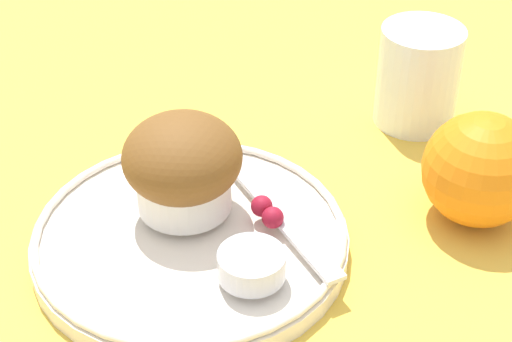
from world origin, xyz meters
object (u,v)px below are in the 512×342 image
(juice_glass, at_px, (418,76))
(muffin, at_px, (183,165))
(orange_fruit, at_px, (480,169))
(butter_knife, at_px, (269,202))

(juice_glass, bearing_deg, muffin, -83.24)
(orange_fruit, height_order, juice_glass, juice_glass)
(butter_knife, relative_size, orange_fruit, 2.18)
(muffin, bearing_deg, butter_knife, 60.25)
(muffin, distance_m, juice_glass, 0.24)
(muffin, relative_size, orange_fruit, 1.00)
(muffin, height_order, orange_fruit, muffin)
(butter_knife, bearing_deg, juice_glass, 110.59)
(muffin, bearing_deg, orange_fruit, 62.62)
(butter_knife, bearing_deg, orange_fruit, 66.55)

